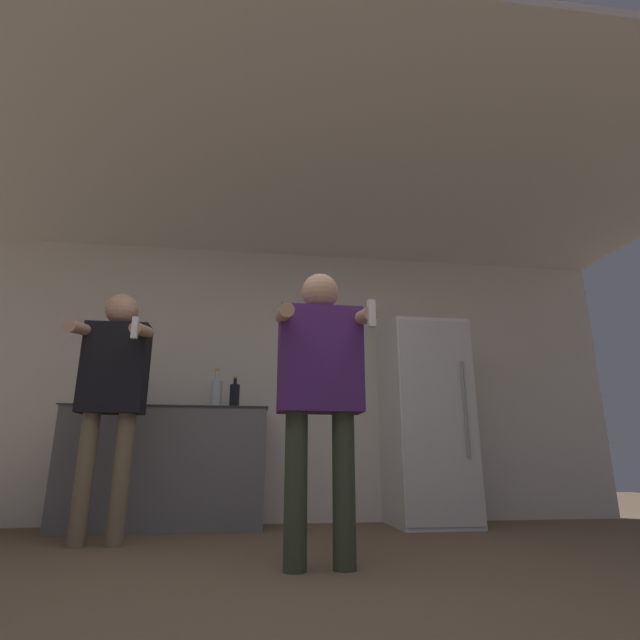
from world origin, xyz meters
TOP-DOWN VIEW (x-y plane):
  - ground_plane at (0.00, 0.00)m, footprint 14.00×14.00m
  - wall_back at (0.00, 2.78)m, footprint 7.00×0.06m
  - ceiling_slab at (0.00, 1.38)m, footprint 7.00×3.27m
  - refrigerator at (1.48, 2.39)m, footprint 0.66×0.75m
  - counter at (-0.72, 2.46)m, footprint 1.63×0.61m
  - bottle_red_label at (-1.13, 2.43)m, footprint 0.09×0.09m
  - bottle_short_whiskey at (-0.20, 2.43)m, footprint 0.09×0.09m
  - bottle_green_wine at (-0.35, 2.43)m, footprint 0.09×0.09m
  - bottle_clear_vodka at (-1.27, 2.43)m, footprint 0.10×0.10m
  - person_woman_foreground at (0.31, 0.72)m, footprint 0.51×0.42m
  - person_man_side at (-0.99, 1.64)m, footprint 0.49×0.52m

SIDE VIEW (x-z plane):
  - ground_plane at x=0.00m, z-range 0.00..0.00m
  - counter at x=-0.72m, z-range 0.00..0.95m
  - refrigerator at x=1.48m, z-range 0.00..1.72m
  - person_woman_foreground at x=0.31m, z-range 0.16..1.71m
  - person_man_side at x=-0.99m, z-range 0.20..1.88m
  - bottle_short_whiskey at x=-0.20m, z-range 0.92..1.21m
  - bottle_clear_vodka at x=-1.27m, z-range 0.92..1.24m
  - bottle_red_label at x=-1.13m, z-range 0.92..1.26m
  - bottle_green_wine at x=-0.35m, z-range 0.91..1.27m
  - wall_back at x=0.00m, z-range 0.00..2.55m
  - ceiling_slab at x=0.00m, z-range 2.55..2.60m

